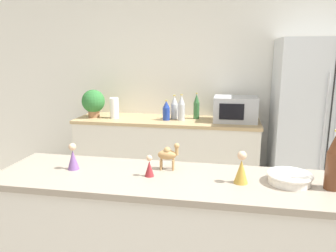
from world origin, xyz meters
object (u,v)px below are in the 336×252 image
(wise_man_figurine_blue, at_px, (149,167))
(back_bottle_0, at_px, (166,111))
(back_bottle_1, at_px, (181,108))
(wise_man_figurine_crimson, at_px, (241,169))
(potted_plant, at_px, (93,102))
(paper_towel_roll, at_px, (114,108))
(wine_bottle, at_px, (334,161))
(camel_figurine, at_px, (168,154))
(microwave, at_px, (235,109))
(back_bottle_3, at_px, (174,108))
(refrigerator, at_px, (319,126))
(wise_man_figurine_purple, at_px, (73,158))
(fruit_bowl, at_px, (289,178))
(back_bottle_2, at_px, (196,106))

(wise_man_figurine_blue, bearing_deg, back_bottle_0, 98.24)
(back_bottle_1, xyz_separation_m, wise_man_figurine_blue, (0.12, -2.02, -0.00))
(back_bottle_1, bearing_deg, wise_man_figurine_crimson, -73.27)
(potted_plant, distance_m, paper_towel_roll, 0.27)
(potted_plant, height_order, wine_bottle, wine_bottle)
(wine_bottle, bearing_deg, camel_figurine, 171.38)
(paper_towel_roll, distance_m, camel_figurine, 2.12)
(microwave, relative_size, back_bottle_3, 1.72)
(paper_towel_roll, distance_m, wise_man_figurine_crimson, 2.44)
(refrigerator, distance_m, back_bottle_0, 1.66)
(camel_figurine, bearing_deg, paper_towel_roll, 118.15)
(wise_man_figurine_blue, bearing_deg, paper_towel_roll, 114.71)
(wise_man_figurine_crimson, height_order, wise_man_figurine_purple, wise_man_figurine_crimson)
(back_bottle_3, height_order, wine_bottle, wine_bottle)
(refrigerator, xyz_separation_m, wise_man_figurine_blue, (-1.37, -1.97, 0.15))
(refrigerator, xyz_separation_m, wise_man_figurine_crimson, (-0.87, -1.98, 0.17))
(fruit_bowl, xyz_separation_m, wise_man_figurine_crimson, (-0.25, -0.04, 0.04))
(paper_towel_roll, relative_size, back_bottle_3, 0.87)
(wise_man_figurine_crimson, bearing_deg, wise_man_figurine_purple, 177.92)
(back_bottle_0, distance_m, back_bottle_3, 0.13)
(wise_man_figurine_blue, xyz_separation_m, wise_man_figurine_crimson, (0.49, -0.01, 0.02))
(potted_plant, xyz_separation_m, back_bottle_1, (1.06, 0.02, -0.04))
(potted_plant, distance_m, back_bottle_0, 0.90)
(potted_plant, xyz_separation_m, wise_man_figurine_purple, (0.72, -1.98, -0.03))
(microwave, xyz_separation_m, fruit_bowl, (0.25, -2.03, -0.02))
(potted_plant, height_order, fruit_bowl, potted_plant)
(back_bottle_3, bearing_deg, wise_man_figurine_crimson, -71.42)
(wise_man_figurine_blue, distance_m, wise_man_figurine_purple, 0.46)
(wise_man_figurine_crimson, bearing_deg, paper_towel_roll, 125.20)
(wise_man_figurine_blue, bearing_deg, refrigerator, 55.25)
(back_bottle_3, xyz_separation_m, fruit_bowl, (0.95, -2.05, -0.01))
(wise_man_figurine_blue, height_order, wise_man_figurine_crimson, wise_man_figurine_crimson)
(microwave, distance_m, camel_figurine, 1.98)
(back_bottle_0, xyz_separation_m, wise_man_figurine_blue, (0.29, -1.99, 0.03))
(paper_towel_roll, relative_size, wise_man_figurine_blue, 2.01)
(wine_bottle, relative_size, fruit_bowl, 1.30)
(wise_man_figurine_crimson, bearing_deg, potted_plant, 129.79)
(refrigerator, distance_m, wine_bottle, 2.03)
(back_bottle_0, distance_m, back_bottle_2, 0.37)
(refrigerator, distance_m, wise_man_figurine_purple, 2.68)
(back_bottle_0, distance_m, back_bottle_1, 0.18)
(wine_bottle, bearing_deg, back_bottle_0, 121.57)
(camel_figurine, bearing_deg, wise_man_figurine_purple, -169.73)
(back_bottle_2, relative_size, wine_bottle, 1.01)
(back_bottle_0, bearing_deg, wise_man_figurine_purple, -95.11)
(potted_plant, xyz_separation_m, back_bottle_0, (0.89, -0.01, -0.07))
(paper_towel_roll, relative_size, back_bottle_0, 1.05)
(wine_bottle, relative_size, wise_man_figurine_crimson, 1.75)
(refrigerator, xyz_separation_m, paper_towel_roll, (-2.28, 0.02, 0.13))
(paper_towel_roll, distance_m, back_bottle_1, 0.80)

